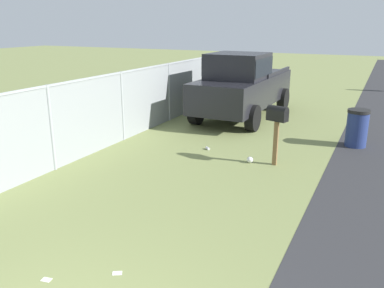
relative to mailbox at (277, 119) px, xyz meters
The scene contains 8 objects.
mailbox is the anchor object (origin of this frame).
pickup_truck 4.58m from the mailbox, 28.37° to the left, with size 5.05×2.13×2.09m.
trash_bin 2.73m from the mailbox, 33.37° to the right, with size 0.54×0.54×0.94m.
fence_section 4.33m from the mailbox, 70.96° to the left, with size 12.52×0.07×1.80m.
litter_wrapper_far_scatter 5.54m from the mailbox, 164.98° to the left, with size 0.12×0.08×0.01m, color silver.
litter_can_near_hydrant 2.05m from the mailbox, 78.57° to the left, with size 0.07×0.07×0.12m, color silver.
litter_bag_midfield_a 1.10m from the mailbox, 102.68° to the left, with size 0.14×0.14×0.14m, color silver.
litter_wrapper_by_mailbox 4.94m from the mailbox, behind, with size 0.12×0.08×0.01m, color silver.
Camera 1 is at (-1.64, -2.52, 2.98)m, focal length 37.53 mm.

